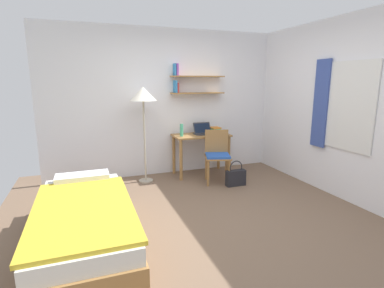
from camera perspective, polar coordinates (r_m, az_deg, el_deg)
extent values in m
plane|color=brown|center=(3.93, 4.12, -13.58)|extent=(5.28, 5.28, 0.00)
cube|color=white|center=(5.47, -4.46, 7.81)|extent=(4.40, 0.05, 2.60)
cube|color=#9E703D|center=(5.49, 1.06, 9.72)|extent=(0.98, 0.22, 0.02)
cube|color=#3384C6|center=(5.37, -3.22, 10.92)|extent=(0.03, 0.16, 0.21)
cube|color=#D13D38|center=(5.40, -2.83, 10.71)|extent=(0.03, 0.13, 0.17)
cube|color=#9E703D|center=(5.49, 1.07, 12.81)|extent=(0.98, 0.22, 0.02)
cube|color=#3384C6|center=(5.39, -3.34, 14.03)|extent=(0.02, 0.13, 0.21)
cube|color=purple|center=(5.40, -2.94, 14.02)|extent=(0.03, 0.13, 0.21)
cube|color=white|center=(4.78, 27.26, 5.92)|extent=(0.05, 4.40, 2.60)
cube|color=silver|center=(4.67, 27.91, 6.37)|extent=(0.02, 0.81, 1.23)
cube|color=white|center=(4.68, 27.99, 6.37)|extent=(0.01, 0.75, 1.17)
cube|color=#384C93|center=(5.01, 23.38, 7.07)|extent=(0.03, 0.28, 1.33)
cube|color=#9E703D|center=(3.43, -19.71, -15.69)|extent=(0.92, 2.06, 0.28)
cube|color=silver|center=(3.34, -19.98, -12.34)|extent=(0.89, 2.00, 0.16)
cube|color=gold|center=(3.19, -20.09, -11.59)|extent=(0.94, 1.69, 0.04)
cube|color=white|center=(4.05, -20.21, -6.09)|extent=(0.65, 0.28, 0.10)
cube|color=#9E703D|center=(5.40, 1.76, 1.68)|extent=(1.01, 0.52, 0.03)
cylinder|color=#9E703D|center=(5.13, -2.12, -3.13)|extent=(0.06, 0.06, 0.71)
cylinder|color=#9E703D|center=(5.47, 7.00, -2.25)|extent=(0.06, 0.06, 0.71)
cylinder|color=#9E703D|center=(5.53, -3.48, -2.04)|extent=(0.06, 0.06, 0.71)
cylinder|color=#9E703D|center=(5.84, 5.12, -1.29)|extent=(0.06, 0.06, 0.71)
cube|color=#9E703D|center=(5.01, 4.94, -2.52)|extent=(0.52, 0.52, 0.03)
cube|color=blue|center=(5.00, 4.94, -2.19)|extent=(0.48, 0.48, 0.04)
cube|color=#9E703D|center=(5.14, 4.72, 0.61)|extent=(0.39, 0.15, 0.39)
cylinder|color=#9E703D|center=(4.89, 3.11, -5.65)|extent=(0.04, 0.04, 0.43)
cylinder|color=#9E703D|center=(4.93, 7.16, -5.56)|extent=(0.04, 0.04, 0.43)
cylinder|color=#9E703D|center=(5.22, 2.74, -4.50)|extent=(0.04, 0.04, 0.43)
cylinder|color=#9E703D|center=(5.26, 6.54, -4.43)|extent=(0.04, 0.04, 0.43)
cylinder|color=#B2A893|center=(5.23, -8.80, -6.92)|extent=(0.24, 0.24, 0.02)
cylinder|color=#B2A893|center=(5.05, -9.05, 0.51)|extent=(0.03, 0.03, 1.36)
cone|color=silver|center=(4.96, -9.35, 9.47)|extent=(0.43, 0.43, 0.22)
cube|color=#2D2D33|center=(5.42, 2.19, 1.95)|extent=(0.33, 0.22, 0.01)
cube|color=#2D2D33|center=(5.46, 1.94, 3.10)|extent=(0.33, 0.10, 0.19)
cube|color=black|center=(5.46, 1.95, 3.08)|extent=(0.29, 0.08, 0.16)
cylinder|color=#42A87F|center=(5.20, -2.01, 2.67)|extent=(0.06, 0.06, 0.22)
cube|color=purple|center=(5.56, 4.55, 2.25)|extent=(0.17, 0.20, 0.03)
cube|color=#3384C6|center=(5.57, 4.50, 2.57)|extent=(0.14, 0.24, 0.03)
cube|color=#4CA856|center=(5.56, 4.45, 2.87)|extent=(0.17, 0.22, 0.03)
cube|color=orange|center=(5.55, 4.50, 3.13)|extent=(0.16, 0.20, 0.02)
cube|color=#232328|center=(4.98, 8.35, -6.44)|extent=(0.33, 0.11, 0.26)
torus|color=#232328|center=(4.93, 8.41, -4.45)|extent=(0.23, 0.02, 0.23)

